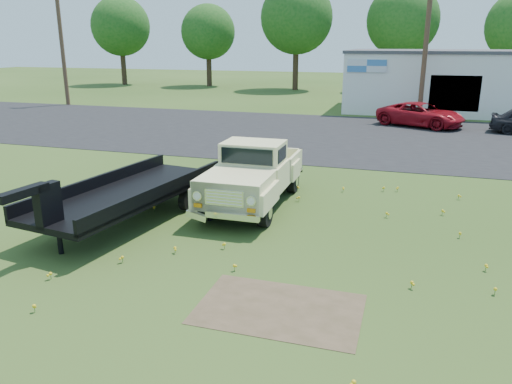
# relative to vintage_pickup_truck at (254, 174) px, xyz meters

# --- Properties ---
(ground) EXTENTS (140.00, 140.00, 0.00)m
(ground) POSITION_rel_vintage_pickup_truck_xyz_m (0.79, -2.69, -0.97)
(ground) COLOR #274215
(ground) RESTS_ON ground
(asphalt_lot) EXTENTS (90.00, 14.00, 0.02)m
(asphalt_lot) POSITION_rel_vintage_pickup_truck_xyz_m (0.79, 12.31, -0.97)
(asphalt_lot) COLOR black
(asphalt_lot) RESTS_ON ground
(dirt_patch_a) EXTENTS (3.00, 2.00, 0.01)m
(dirt_patch_a) POSITION_rel_vintage_pickup_truck_xyz_m (2.29, -5.69, -0.97)
(dirt_patch_a) COLOR #463A25
(dirt_patch_a) RESTS_ON ground
(dirt_patch_b) EXTENTS (2.20, 1.60, 0.01)m
(dirt_patch_b) POSITION_rel_vintage_pickup_truck_xyz_m (-1.21, 0.81, -0.97)
(dirt_patch_b) COLOR #463A25
(dirt_patch_b) RESTS_ON ground
(commercial_building) EXTENTS (14.20, 8.20, 4.15)m
(commercial_building) POSITION_rel_vintage_pickup_truck_xyz_m (6.79, 24.31, 1.13)
(commercial_building) COLOR silver
(commercial_building) RESTS_ON ground
(utility_pole_west) EXTENTS (1.60, 0.30, 9.00)m
(utility_pole_west) POSITION_rel_vintage_pickup_truck_xyz_m (-21.21, 19.31, 3.63)
(utility_pole_west) COLOR #432E1F
(utility_pole_west) RESTS_ON ground
(utility_pole_mid) EXTENTS (1.60, 0.30, 9.00)m
(utility_pole_mid) POSITION_rel_vintage_pickup_truck_xyz_m (4.79, 19.31, 3.63)
(utility_pole_mid) COLOR #432E1F
(utility_pole_mid) RESTS_ON ground
(treeline_a) EXTENTS (6.40, 6.40, 9.52)m
(treeline_a) POSITION_rel_vintage_pickup_truck_xyz_m (-27.21, 37.31, 5.33)
(treeline_a) COLOR #39271A
(treeline_a) RESTS_ON ground
(treeline_b) EXTENTS (5.76, 5.76, 8.57)m
(treeline_b) POSITION_rel_vintage_pickup_truck_xyz_m (-17.21, 38.31, 4.70)
(treeline_b) COLOR #39271A
(treeline_b) RESTS_ON ground
(treeline_c) EXTENTS (7.04, 7.04, 10.47)m
(treeline_c) POSITION_rel_vintage_pickup_truck_xyz_m (-7.21, 36.81, 5.96)
(treeline_c) COLOR #39271A
(treeline_c) RESTS_ON ground
(treeline_d) EXTENTS (6.72, 6.72, 10.00)m
(treeline_d) POSITION_rel_vintage_pickup_truck_xyz_m (2.79, 37.81, 5.65)
(treeline_d) COLOR #39271A
(treeline_d) RESTS_ON ground
(vintage_pickup_truck) EXTENTS (2.11, 5.36, 1.94)m
(vintage_pickup_truck) POSITION_rel_vintage_pickup_truck_xyz_m (0.00, 0.00, 0.00)
(vintage_pickup_truck) COLOR beige
(vintage_pickup_truck) RESTS_ON ground
(flatbed_trailer) EXTENTS (3.12, 6.84, 1.80)m
(flatbed_trailer) POSITION_rel_vintage_pickup_truck_xyz_m (-2.83, -2.29, -0.07)
(flatbed_trailer) COLOR black
(flatbed_trailer) RESTS_ON ground
(red_pickup) EXTENTS (5.35, 4.01, 1.35)m
(red_pickup) POSITION_rel_vintage_pickup_truck_xyz_m (4.83, 16.62, -0.30)
(red_pickup) COLOR maroon
(red_pickup) RESTS_ON ground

